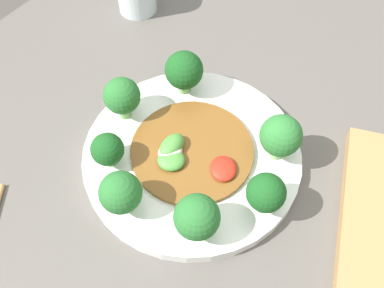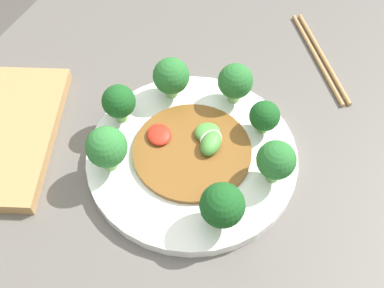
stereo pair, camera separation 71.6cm
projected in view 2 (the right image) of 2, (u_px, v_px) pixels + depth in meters
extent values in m
cube|color=#5B5651|center=(201.00, 250.00, 0.98)|extent=(1.15, 0.89, 0.76)
cylinder|color=white|center=(192.00, 156.00, 0.66)|extent=(0.31, 0.31, 0.02)
cylinder|color=#70A356|center=(262.00, 127.00, 0.67)|extent=(0.02, 0.02, 0.01)
sphere|color=#19511E|center=(265.00, 116.00, 0.65)|extent=(0.05, 0.05, 0.05)
cylinder|color=#89B76B|center=(110.00, 161.00, 0.63)|extent=(0.02, 0.02, 0.02)
sphere|color=#2D7533|center=(106.00, 147.00, 0.60)|extent=(0.06, 0.06, 0.06)
cylinder|color=#89B76B|center=(234.00, 95.00, 0.70)|extent=(0.02, 0.02, 0.02)
sphere|color=#286B2D|center=(235.00, 81.00, 0.68)|extent=(0.05, 0.05, 0.05)
cylinder|color=#70A356|center=(273.00, 173.00, 0.62)|extent=(0.02, 0.02, 0.02)
sphere|color=#286B2D|center=(276.00, 160.00, 0.59)|extent=(0.05, 0.05, 0.05)
cylinder|color=#7AAD5B|center=(121.00, 115.00, 0.68)|extent=(0.02, 0.02, 0.02)
sphere|color=#19511E|center=(119.00, 101.00, 0.66)|extent=(0.05, 0.05, 0.05)
cylinder|color=#89B76B|center=(172.00, 90.00, 0.71)|extent=(0.02, 0.02, 0.02)
sphere|color=#286B2D|center=(171.00, 76.00, 0.69)|extent=(0.06, 0.06, 0.06)
cylinder|color=#70A356|center=(221.00, 217.00, 0.58)|extent=(0.02, 0.02, 0.02)
sphere|color=#19511E|center=(222.00, 205.00, 0.55)|extent=(0.06, 0.06, 0.06)
cylinder|color=brown|center=(192.00, 151.00, 0.65)|extent=(0.17, 0.17, 0.01)
ellipsoid|color=#4C933D|center=(209.00, 133.00, 0.66)|extent=(0.05, 0.05, 0.02)
ellipsoid|color=red|center=(159.00, 135.00, 0.66)|extent=(0.05, 0.05, 0.01)
ellipsoid|color=silver|center=(210.00, 141.00, 0.65)|extent=(0.05, 0.04, 0.02)
ellipsoid|color=#4C933D|center=(211.00, 143.00, 0.64)|extent=(0.05, 0.03, 0.02)
cylinder|color=#AD7F4C|center=(316.00, 57.00, 0.79)|extent=(0.19, 0.14, 0.01)
cylinder|color=#AD7F4C|center=(323.00, 56.00, 0.79)|extent=(0.19, 0.14, 0.01)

